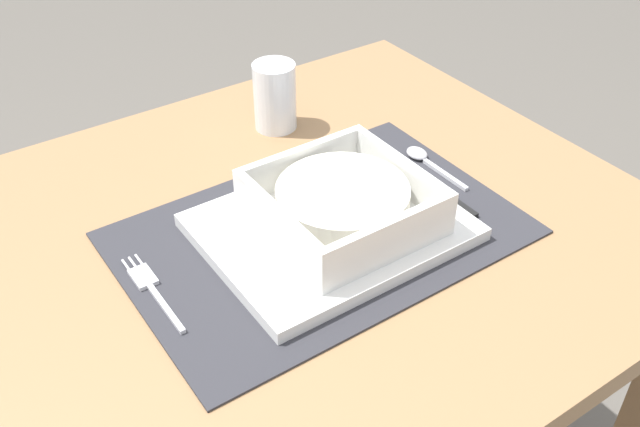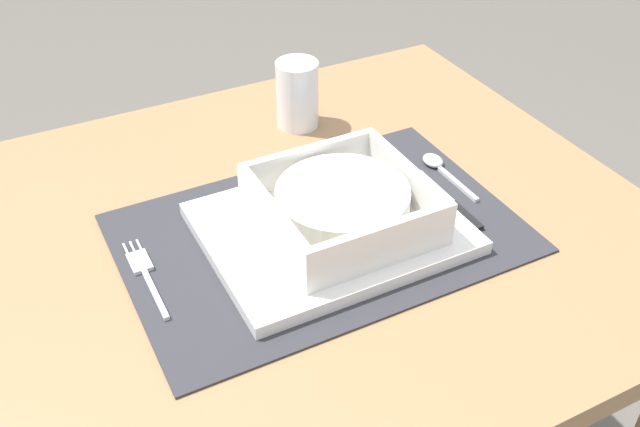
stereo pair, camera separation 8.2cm
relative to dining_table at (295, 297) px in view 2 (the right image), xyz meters
The scene contains 9 objects.
dining_table is the anchor object (origin of this frame).
placemat 0.12m from the dining_table, 49.80° to the right, with size 0.45×0.30×0.00m, color #2D2D33.
serving_plate 0.13m from the dining_table, 46.97° to the right, with size 0.29×0.23×0.02m, color white.
porridge_bowl 0.17m from the dining_table, 42.81° to the right, with size 0.18×0.18×0.05m.
fork 0.22m from the dining_table, behind, with size 0.02×0.14×0.00m.
spoon 0.25m from the dining_table, ahead, with size 0.02×0.11×0.01m.
butter_knife 0.23m from the dining_table, 15.91° to the right, with size 0.01×0.13×0.01m.
bread_knife 0.21m from the dining_table, ahead, with size 0.01×0.14×0.01m.
drinking_glass 0.29m from the dining_table, 62.55° to the left, with size 0.06×0.06×0.10m.
Camera 2 is at (-0.28, -0.61, 1.25)m, focal length 40.74 mm.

